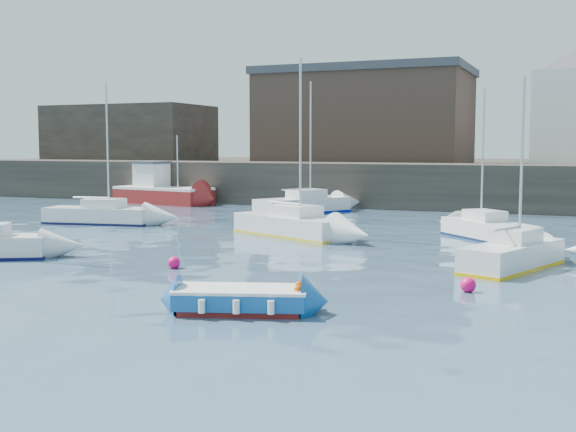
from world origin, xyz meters
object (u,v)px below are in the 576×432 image
at_px(sailboat_c, 513,254).
at_px(buoy_near, 174,268).
at_px(blue_dinghy, 241,299).
at_px(sailboat_h, 303,204).
at_px(sailboat_f, 487,229).
at_px(sailboat_b, 292,225).
at_px(fishing_boat, 161,190).
at_px(buoy_mid, 468,292).
at_px(sailboat_e, 100,215).
at_px(buoy_far, 320,237).

relative_size(sailboat_c, buoy_near, 15.14).
xyz_separation_m(blue_dinghy, sailboat_h, (-8.39, 25.95, 0.18)).
bearing_deg(sailboat_f, sailboat_b, -166.03).
height_order(blue_dinghy, sailboat_c, sailboat_c).
bearing_deg(sailboat_b, buoy_near, -92.16).
bearing_deg(fishing_boat, sailboat_h, -14.20).
distance_m(sailboat_f, buoy_near, 15.03).
height_order(blue_dinghy, sailboat_b, sailboat_b).
bearing_deg(sailboat_b, blue_dinghy, -72.63).
bearing_deg(buoy_mid, sailboat_e, 152.45).
relative_size(sailboat_c, sailboat_e, 0.86).
distance_m(blue_dinghy, buoy_far, 15.40).
distance_m(sailboat_b, sailboat_h, 11.63).
bearing_deg(buoy_mid, sailboat_b, 133.55).
bearing_deg(buoy_far, sailboat_b, -175.81).
bearing_deg(blue_dinghy, sailboat_c, 58.55).
relative_size(buoy_mid, buoy_far, 1.01).
bearing_deg(sailboat_h, buoy_far, -65.01).
height_order(sailboat_f, buoy_mid, sailboat_f).
distance_m(sailboat_c, sailboat_f, 7.89).
bearing_deg(buoy_near, sailboat_e, 136.06).
distance_m(blue_dinghy, fishing_boat, 35.78).
bearing_deg(blue_dinghy, fishing_boat, 125.57).
distance_m(sailboat_h, buoy_mid, 24.98).
bearing_deg(buoy_mid, sailboat_f, 94.56).
relative_size(sailboat_b, buoy_near, 18.83).
relative_size(sailboat_e, buoy_near, 17.53).
relative_size(sailboat_h, buoy_far, 18.13).
relative_size(sailboat_f, buoy_far, 14.89).
height_order(sailboat_c, buoy_near, sailboat_c).
bearing_deg(fishing_boat, buoy_near, -56.74).
bearing_deg(sailboat_f, sailboat_h, 144.30).
xyz_separation_m(sailboat_c, sailboat_h, (-14.14, 16.55, 0.03)).
height_order(sailboat_e, buoy_mid, sailboat_e).
height_order(fishing_boat, sailboat_f, sailboat_f).
relative_size(buoy_near, buoy_far, 0.96).
bearing_deg(sailboat_h, buoy_near, -80.91).
height_order(sailboat_b, sailboat_f, sailboat_b).
bearing_deg(sailboat_f, sailboat_e, -176.70).
relative_size(sailboat_c, buoy_far, 14.52).
bearing_deg(sailboat_e, buoy_far, -3.86).
relative_size(sailboat_h, buoy_near, 18.91).
relative_size(fishing_boat, buoy_mid, 17.20).
height_order(sailboat_b, sailboat_e, sailboat_b).
bearing_deg(fishing_boat, buoy_mid, -43.31).
height_order(fishing_boat, sailboat_b, sailboat_b).
height_order(blue_dinghy, buoy_far, blue_dinghy).
xyz_separation_m(fishing_boat, buoy_near, (15.76, -24.03, -0.96)).
bearing_deg(buoy_near, sailboat_b, 87.84).
xyz_separation_m(sailboat_c, buoy_near, (-10.80, -4.34, -0.50)).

